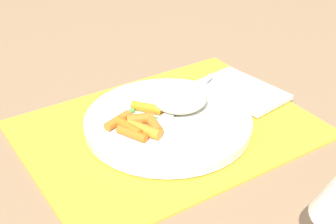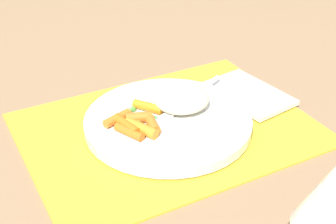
# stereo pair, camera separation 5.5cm
# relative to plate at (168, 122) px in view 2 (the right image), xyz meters

# --- Properties ---
(ground_plane) EXTENTS (2.40, 2.40, 0.00)m
(ground_plane) POSITION_rel_plate_xyz_m (0.00, 0.00, -0.01)
(ground_plane) COLOR #997551
(placemat) EXTENTS (0.44, 0.33, 0.01)m
(placemat) POSITION_rel_plate_xyz_m (0.00, 0.00, -0.01)
(placemat) COLOR gold
(placemat) RESTS_ON ground_plane
(plate) EXTENTS (0.26, 0.26, 0.02)m
(plate) POSITION_rel_plate_xyz_m (0.00, 0.00, 0.00)
(plate) COLOR white
(plate) RESTS_ON placemat
(rice_mound) EXTENTS (0.09, 0.09, 0.03)m
(rice_mound) POSITION_rel_plate_xyz_m (-0.03, -0.02, 0.02)
(rice_mound) COLOR beige
(rice_mound) RESTS_ON plate
(carrot_portion) EXTENTS (0.10, 0.10, 0.02)m
(carrot_portion) POSITION_rel_plate_xyz_m (0.05, -0.00, 0.02)
(carrot_portion) COLOR orange
(carrot_portion) RESTS_ON plate
(pea_scatter) EXTENTS (0.06, 0.06, 0.01)m
(pea_scatter) POSITION_rel_plate_xyz_m (0.03, -0.03, 0.01)
(pea_scatter) COLOR #549D36
(pea_scatter) RESTS_ON plate
(fork) EXTENTS (0.18, 0.10, 0.01)m
(fork) POSITION_rel_plate_xyz_m (-0.03, -0.02, 0.01)
(fork) COLOR silver
(fork) RESTS_ON plate
(wine_glass) EXTENTS (0.08, 0.08, 0.15)m
(wine_glass) POSITION_rel_plate_xyz_m (-0.01, 0.32, 0.09)
(wine_glass) COLOR silver
(wine_glass) RESTS_ON ground_plane
(napkin) EXTENTS (0.11, 0.16, 0.01)m
(napkin) POSITION_rel_plate_xyz_m (-0.17, -0.02, -0.00)
(napkin) COLOR white
(napkin) RESTS_ON placemat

